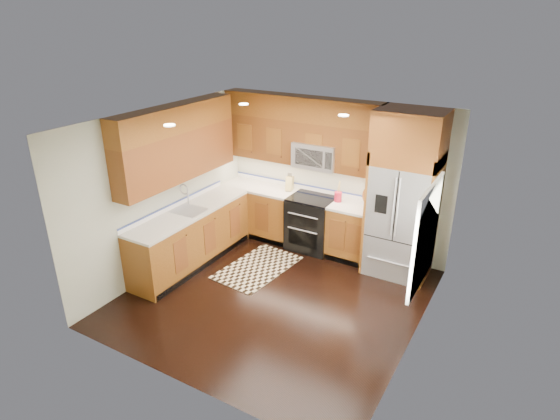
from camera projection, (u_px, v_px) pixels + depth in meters
The scene contains 16 objects.
ground at pixel (275, 297), 6.86m from camera, with size 4.00×4.00×0.00m, color black.
wall_back at pixel (335, 175), 7.94m from camera, with size 4.00×0.02×2.60m, color beige.
wall_left at pixel (164, 190), 7.27m from camera, with size 0.02×4.00×2.60m, color beige.
wall_right at pixel (422, 251), 5.43m from camera, with size 0.02×4.00×2.60m, color beige.
window at pixel (426, 236), 5.56m from camera, with size 0.04×1.10×1.30m.
base_cabinets at pixel (240, 228), 7.97m from camera, with size 2.85×3.00×0.90m.
countertop at pixel (250, 202), 7.81m from camera, with size 2.86×3.01×0.04m.
upper_cabinets at pixel (247, 136), 7.46m from camera, with size 2.85×3.00×1.15m.
range at pixel (311, 223), 8.12m from camera, with size 0.76×0.67×0.95m.
microwave at pixel (317, 155), 7.75m from camera, with size 0.76×0.40×0.42m.
refrigerator at pixel (404, 195), 7.04m from camera, with size 0.98×0.75×2.60m.
sink_faucet at pixel (188, 207), 7.45m from camera, with size 0.54×0.44×0.37m.
rug at pixel (258, 267), 7.64m from camera, with size 0.86×1.43×0.01m, color black.
knife_block at pixel (290, 183), 8.24m from camera, with size 0.15×0.18×0.32m.
utensil_crock at pixel (338, 195), 7.74m from camera, with size 0.16×0.16×0.35m.
cutting_board at pixel (370, 205), 7.63m from camera, with size 0.33×0.33×0.02m, color brown.
Camera 1 is at (2.98, -4.98, 3.87)m, focal length 30.00 mm.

